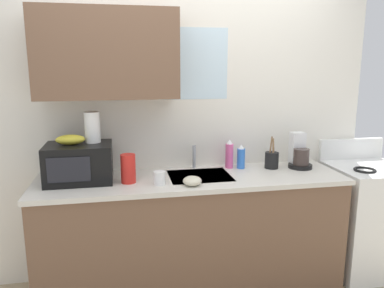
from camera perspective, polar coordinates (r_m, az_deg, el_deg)
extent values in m
cube|color=silver|center=(3.06, -1.24, 3.16)|extent=(3.05, 0.10, 2.50)
cube|color=brown|center=(2.77, -12.81, 13.19)|extent=(0.99, 0.32, 0.62)
cube|color=silver|center=(2.99, 0.07, 12.11)|extent=(0.56, 0.02, 0.55)
cube|color=brown|center=(2.97, 0.00, -13.70)|extent=(2.25, 0.60, 0.86)
cube|color=beige|center=(2.80, 0.00, -5.36)|extent=(2.28, 0.63, 0.03)
cube|color=#9EA0A5|center=(2.85, 1.18, -6.18)|extent=(0.46, 0.38, 0.14)
cylinder|color=#B2B5BA|center=(3.01, 0.32, -1.95)|extent=(0.03, 0.03, 0.19)
cube|color=white|center=(3.53, 24.85, -10.24)|extent=(0.60, 0.60, 0.90)
torus|color=black|center=(3.25, 24.84, -3.60)|extent=(0.17, 0.17, 0.02)
cube|color=white|center=(3.60, 23.02, -0.68)|extent=(0.60, 0.04, 0.18)
cube|color=black|center=(2.78, -16.80, -2.76)|extent=(0.46, 0.34, 0.27)
cube|color=black|center=(2.62, -18.26, -3.74)|extent=(0.28, 0.01, 0.17)
ellipsoid|color=gold|center=(2.75, -18.05, 0.64)|extent=(0.20, 0.11, 0.07)
cylinder|color=white|center=(2.77, -14.94, 2.48)|extent=(0.11, 0.11, 0.22)
cylinder|color=black|center=(3.16, 16.13, -3.25)|extent=(0.19, 0.19, 0.03)
cylinder|color=#3F332D|center=(3.13, 16.30, -1.88)|extent=(0.12, 0.12, 0.13)
cube|color=silver|center=(3.19, 15.70, -0.59)|extent=(0.11, 0.09, 0.26)
cylinder|color=#E55999|center=(3.03, 5.70, -1.82)|extent=(0.06, 0.06, 0.20)
cone|color=white|center=(3.01, 5.74, 0.34)|extent=(0.05, 0.05, 0.04)
cylinder|color=blue|center=(3.03, 7.47, -2.21)|extent=(0.06, 0.06, 0.16)
cone|color=white|center=(3.01, 7.52, -0.40)|extent=(0.05, 0.05, 0.04)
cylinder|color=red|center=(2.67, -9.69, -3.71)|extent=(0.10, 0.10, 0.20)
cylinder|color=white|center=(2.61, -4.97, -5.19)|extent=(0.08, 0.08, 0.09)
cylinder|color=black|center=(3.08, 12.03, -2.43)|extent=(0.11, 0.11, 0.13)
cylinder|color=olive|center=(3.06, 11.84, -0.91)|extent=(0.03, 0.02, 0.22)
cylinder|color=olive|center=(3.08, 12.33, -1.01)|extent=(0.03, 0.02, 0.20)
cylinder|color=olive|center=(3.05, 12.24, -1.15)|extent=(0.02, 0.01, 0.20)
ellipsoid|color=beige|center=(2.59, 0.04, -5.63)|extent=(0.13, 0.13, 0.06)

